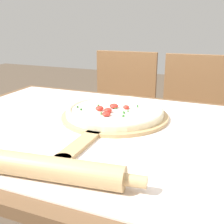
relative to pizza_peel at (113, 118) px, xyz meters
The scene contains 7 objects.
dining_table 0.15m from the pizza_peel, 90.91° to the right, with size 1.25×0.88×0.74m.
towel_cloth 0.08m from the pizza_peel, 90.91° to the right, with size 1.17×0.80×0.00m.
pizza_peel is the anchor object (origin of this frame).
pizza 0.03m from the pizza_peel, 90.41° to the left, with size 0.35×0.35×0.04m.
rolling_pin 0.42m from the pizza_peel, 91.33° to the right, with size 0.48×0.10×0.05m.
chair_left 0.77m from the pizza_peel, 107.39° to the left, with size 0.43×0.43×0.89m.
chair_right 0.77m from the pizza_peel, 72.57° to the left, with size 0.43×0.43×0.89m.
Camera 1 is at (0.35, -0.78, 1.08)m, focal length 45.00 mm.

